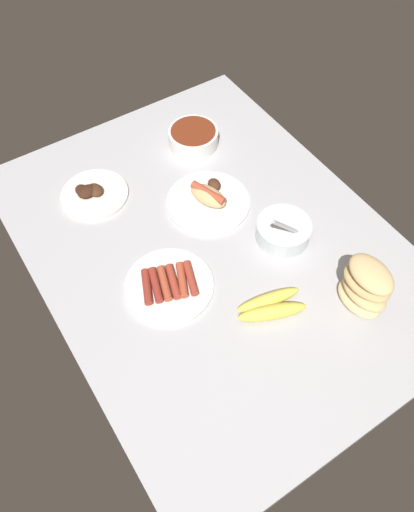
# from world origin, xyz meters

# --- Properties ---
(ground_plane) EXTENTS (1.20, 0.90, 0.03)m
(ground_plane) POSITION_xyz_m (0.00, 0.00, -0.01)
(ground_plane) COLOR #B2B2B7
(bread_stack) EXTENTS (0.13, 0.09, 0.14)m
(bread_stack) POSITION_xyz_m (0.35, 0.20, 0.07)
(bread_stack) COLOR #E5C689
(bread_stack) RESTS_ON ground_plane
(plate_hotdog_assembled) EXTENTS (0.24, 0.24, 0.06)m
(plate_hotdog_assembled) POSITION_xyz_m (-0.13, 0.07, 0.02)
(plate_hotdog_assembled) COLOR white
(plate_hotdog_assembled) RESTS_ON ground_plane
(plate_sausages) EXTENTS (0.23, 0.23, 0.03)m
(plate_sausages) POSITION_xyz_m (0.06, -0.17, 0.01)
(plate_sausages) COLOR white
(plate_sausages) RESTS_ON ground_plane
(banana_bunch) EXTENTS (0.12, 0.18, 0.04)m
(banana_bunch) POSITION_xyz_m (0.25, 0.01, 0.02)
(banana_bunch) COLOR #E5D14C
(banana_bunch) RESTS_ON ground_plane
(plate_grilled_meat) EXTENTS (0.19, 0.19, 0.04)m
(plate_grilled_meat) POSITION_xyz_m (-0.33, -0.19, 0.01)
(plate_grilled_meat) COLOR white
(plate_grilled_meat) RESTS_ON ground_plane
(bowl_coleslaw) EXTENTS (0.15, 0.15, 0.15)m
(bowl_coleslaw) POSITION_xyz_m (0.09, 0.17, 0.03)
(bowl_coleslaw) COLOR silver
(bowl_coleslaw) RESTS_ON ground_plane
(bowl_chili) EXTENTS (0.15, 0.15, 0.05)m
(bowl_chili) POSITION_xyz_m (-0.36, 0.17, 0.03)
(bowl_chili) COLOR white
(bowl_chili) RESTS_ON ground_plane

